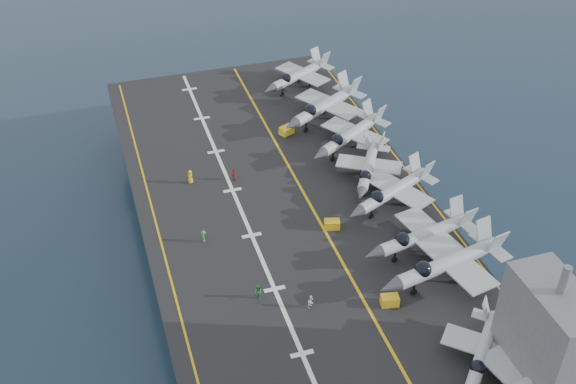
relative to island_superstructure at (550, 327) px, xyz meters
name	(u,v)px	position (x,y,z in m)	size (l,w,h in m)	color
ground	(297,286)	(-15.00, 30.00, -17.90)	(500.00, 500.00, 0.00)	#142135
hull	(297,258)	(-15.00, 30.00, -12.90)	(36.00, 90.00, 10.00)	#56595E
flight_deck	(297,228)	(-15.00, 30.00, -7.70)	(38.00, 92.00, 0.40)	black
foul_line	(320,222)	(-12.00, 30.00, -7.48)	(0.35, 90.00, 0.02)	gold
landing_centerline	(252,235)	(-21.00, 30.00, -7.48)	(0.50, 90.00, 0.02)	silver
deck_edge_port	(164,253)	(-32.00, 30.00, -7.48)	(0.25, 90.00, 0.02)	gold
deck_edge_stbd	(430,200)	(3.50, 30.00, -7.48)	(0.25, 90.00, 0.02)	gold
island_superstructure	(550,327)	(0.00, 0.00, 0.00)	(5.00, 10.00, 15.00)	#56595E
fighter_jet_1	(483,350)	(-4.15, 3.30, -5.30)	(14.80, 15.09, 4.41)	#A1A7B1
fighter_jet_2	(448,262)	(-1.76, 15.48, -4.63)	(18.38, 14.08, 5.73)	#9096A0
fighter_jet_3	(425,234)	(-1.93, 21.05, -4.89)	(16.67, 12.68, 5.23)	gray
fighter_jet_4	(394,190)	(-1.76, 30.46, -4.98)	(17.25, 14.85, 5.05)	#9AA0AA
fighter_jet_5	(368,166)	(-2.65, 36.80, -5.18)	(14.52, 16.07, 4.65)	gray
fighter_jet_6	(351,133)	(-1.99, 44.92, -4.89)	(18.03, 16.36, 5.21)	gray
fighter_jet_7	(325,105)	(-2.82, 53.69, -4.69)	(19.39, 17.51, 5.61)	#939AA2
fighter_jet_8	(299,74)	(-3.31, 65.07, -4.99)	(17.31, 15.44, 5.02)	gray
tow_cart_a	(390,300)	(-9.50, 13.88, -6.91)	(2.18, 1.63, 1.18)	gold
tow_cart_b	(332,224)	(-10.94, 28.44, -6.93)	(2.17, 1.70, 1.15)	gold
tow_cart_c	(287,130)	(-9.68, 51.69, -6.88)	(2.43, 2.08, 1.23)	yellow
crew_2	(258,292)	(-23.16, 19.17, -6.55)	(0.97, 1.27, 1.89)	green
crew_3	(204,236)	(-26.88, 30.63, -6.67)	(0.69, 1.01, 1.66)	green
crew_4	(234,175)	(-20.20, 42.28, -6.63)	(1.15, 1.26, 1.75)	#B21919
crew_5	(190,177)	(-26.01, 43.39, -6.49)	(1.38, 1.45, 2.01)	yellow
crew_7	(311,301)	(-17.96, 16.13, -6.66)	(1.20, 1.17, 1.67)	silver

